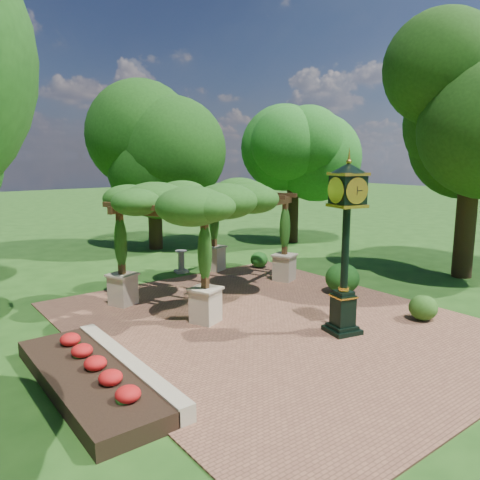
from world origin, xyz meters
TOP-DOWN VIEW (x-y plane):
  - ground at (0.00, 0.00)m, footprint 120.00×120.00m
  - brick_plaza at (0.00, 1.00)m, footprint 10.00×12.00m
  - border_wall at (-4.60, 0.50)m, footprint 0.35×5.00m
  - flower_bed at (-5.50, 0.50)m, footprint 1.50×5.00m
  - pedestal_clock at (0.98, -0.72)m, footprint 1.08×1.08m
  - pergola at (0.36, 4.64)m, footprint 7.11×5.84m
  - sundial at (0.98, 7.72)m, footprint 0.58×0.58m
  - shrub_front at (3.58, -1.49)m, footprint 0.94×0.94m
  - shrub_mid at (3.81, 1.70)m, footprint 1.43×1.43m
  - shrub_back at (3.96, 6.33)m, footprint 0.92×0.92m
  - tree_north at (2.49, 12.83)m, footprint 4.98×4.98m
  - tree_east_far at (9.37, 9.98)m, footprint 4.34×4.34m
  - tree_east_near at (9.41, 0.40)m, footprint 5.19×5.19m

SIDE VIEW (x-z plane):
  - ground at x=0.00m, z-range 0.00..0.00m
  - brick_plaza at x=0.00m, z-range 0.00..0.04m
  - flower_bed at x=-5.50m, z-range 0.00..0.36m
  - border_wall at x=-4.60m, z-range 0.00..0.40m
  - shrub_back at x=3.96m, z-range 0.04..0.69m
  - sundial at x=0.98m, z-range -0.06..0.86m
  - shrub_front at x=3.58m, z-range 0.04..0.76m
  - shrub_mid at x=3.81m, z-range 0.04..1.08m
  - pedestal_clock at x=0.98m, z-range 0.45..5.03m
  - pergola at x=0.36m, z-range 1.23..5.09m
  - tree_north at x=2.49m, z-range 1.34..8.45m
  - tree_east_far at x=9.37m, z-range 1.54..9.79m
  - tree_east_near at x=9.41m, z-range 1.77..11.21m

